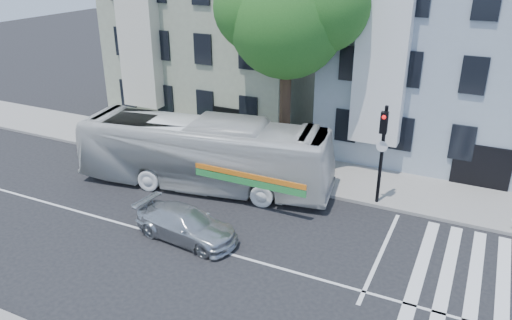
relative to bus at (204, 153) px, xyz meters
The scene contains 9 objects.
ground 5.54m from the bus, 61.91° to the right, with size 120.00×120.00×0.00m, color black.
sidewalk_far 4.47m from the bus, 53.43° to the left, with size 80.00×4.00×0.15m, color gray.
building_left 11.92m from the bus, 113.58° to the left, with size 12.00×10.00×11.00m, color gray.
building_right 14.54m from the bus, 47.50° to the left, with size 12.00×10.00×11.00m, color #9DABBB.
street_tree 7.80m from the bus, 58.09° to the left, with size 7.30×5.90×11.10m.
bus is the anchor object (origin of this frame).
sedan 4.87m from the bus, 67.67° to the right, with size 4.34×1.77×1.26m, color silver.
hedge 4.81m from the bus, 152.55° to the left, with size 8.50×0.84×0.70m, color #285D1E, non-canonical shape.
traffic_signal 8.17m from the bus, 11.19° to the left, with size 0.48×0.54×4.61m.
Camera 1 is at (9.15, -13.83, 10.67)m, focal length 35.00 mm.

